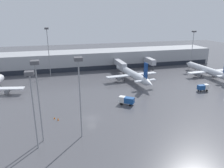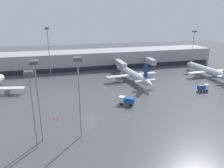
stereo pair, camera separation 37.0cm
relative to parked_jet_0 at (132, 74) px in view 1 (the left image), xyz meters
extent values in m
plane|color=#4C4C51|center=(-23.78, -32.13, -3.06)|extent=(320.00, 320.00, 0.00)
cube|color=#9EA0A5|center=(-23.78, 29.87, 1.44)|extent=(160.00, 16.00, 9.00)
cube|color=#1E232D|center=(-23.78, 21.82, -1.86)|extent=(156.80, 0.10, 2.40)
cube|color=#A8AAB2|center=(16.03, 16.70, 1.54)|extent=(2.60, 10.34, 2.80)
cylinder|color=#3F4247|center=(16.03, 12.13, -1.46)|extent=(0.44, 0.44, 3.20)
cube|color=#A8AAB2|center=(-1.22, 14.42, 1.54)|extent=(2.60, 14.90, 2.80)
cylinder|color=#3F4247|center=(-1.22, 7.57, -1.46)|extent=(0.44, 0.44, 3.20)
cylinder|color=silver|center=(-0.08, 0.76, 0.05)|extent=(5.85, 28.03, 3.03)
cone|color=silver|center=(-1.67, 16.28, 0.05)|extent=(3.20, 3.61, 2.88)
cone|color=silver|center=(1.57, -15.36, 0.05)|extent=(3.18, 4.80, 2.73)
cube|color=silver|center=(-0.01, 0.07, -0.56)|extent=(23.74, 5.16, 0.44)
cube|color=silver|center=(1.23, -11.99, 0.35)|extent=(9.07, 2.46, 0.35)
cube|color=navy|center=(1.23, -11.99, 4.21)|extent=(0.61, 2.52, 6.50)
cylinder|color=slate|center=(-6.58, -0.60, -1.47)|extent=(1.97, 3.21, 1.67)
cylinder|color=slate|center=(6.56, 0.74, -1.47)|extent=(1.97, 3.21, 1.67)
cylinder|color=#2D2D33|center=(-1.00, 9.77, -2.19)|extent=(0.20, 0.20, 1.74)
cylinder|color=#2D2D33|center=(-3.69, -1.01, -2.19)|extent=(0.20, 0.20, 1.74)
cylinder|color=#2D2D33|center=(3.82, -0.24, -2.19)|extent=(0.20, 0.20, 1.74)
cone|color=silver|center=(-54.96, 10.95, -0.26)|extent=(3.32, 3.66, 2.77)
cylinder|color=slate|center=(-50.31, -4.80, -1.72)|extent=(2.15, 3.35, 1.60)
cylinder|color=silver|center=(36.74, -2.25, -0.11)|extent=(4.06, 25.05, 3.06)
cone|color=silver|center=(36.17, 11.89, -0.11)|extent=(3.04, 3.48, 2.90)
cube|color=silver|center=(36.77, -2.88, -0.72)|extent=(20.52, 3.56, 0.44)
cylinder|color=slate|center=(31.05, -3.11, -1.64)|extent=(1.80, 3.07, 1.68)
cylinder|color=slate|center=(42.48, -2.64, -1.64)|extent=(1.80, 3.07, 1.68)
cylinder|color=#2D2D33|center=(36.41, 5.85, -2.27)|extent=(0.20, 0.20, 1.57)
cylinder|color=#2D2D33|center=(33.53, -3.63, -2.27)|extent=(0.20, 0.20, 1.57)
cylinder|color=#2D2D33|center=(40.06, -3.37, -2.27)|extent=(0.20, 0.20, 1.57)
cube|color=#19478C|center=(-10.17, -25.85, -1.44)|extent=(3.66, 3.44, 1.83)
cube|color=silver|center=(-12.16, -24.36, -1.39)|extent=(2.64, 2.64, 1.92)
cylinder|color=black|center=(-12.75, -25.04, -2.71)|extent=(0.71, 0.62, 0.70)
cylinder|color=black|center=(-11.69, -23.60, -2.71)|extent=(0.71, 0.62, 0.70)
cylinder|color=black|center=(-10.26, -26.89, -2.71)|extent=(0.71, 0.62, 0.70)
cylinder|color=black|center=(-9.19, -25.46, -2.71)|extent=(0.71, 0.62, 0.70)
cube|color=#19478C|center=(20.86, -20.32, -1.48)|extent=(2.63, 1.80, 1.74)
cube|color=silver|center=(22.93, -20.39, -1.38)|extent=(1.63, 1.68, 1.95)
cylinder|color=black|center=(23.02, -19.62, -2.71)|extent=(0.71, 0.27, 0.70)
cylinder|color=black|center=(22.97, -21.16, -2.71)|extent=(0.71, 0.27, 0.70)
cylinder|color=black|center=(20.43, -19.54, -2.71)|extent=(0.71, 0.27, 0.70)
cylinder|color=black|center=(20.38, -21.08, -2.71)|extent=(0.71, 0.27, 0.70)
cone|color=orange|center=(-33.00, -30.96, -2.66)|extent=(0.43, 0.43, 0.78)
cone|color=orange|center=(-33.99, -29.76, -2.77)|extent=(0.44, 0.44, 0.56)
cylinder|color=gray|center=(40.95, 16.68, 6.43)|extent=(0.30, 0.30, 18.96)
cube|color=#4C4C51|center=(40.95, 16.68, 16.31)|extent=(1.80, 1.80, 0.80)
cylinder|color=gray|center=(-35.09, 16.70, 7.83)|extent=(0.30, 0.30, 21.77)
cube|color=#4C4C51|center=(-35.09, 16.70, 19.11)|extent=(1.80, 1.80, 0.80)
cylinder|color=gray|center=(-37.68, -43.32, 5.37)|extent=(0.30, 0.30, 16.85)
cube|color=#4C4C51|center=(-37.68, -43.32, 14.19)|extent=(1.80, 1.80, 0.80)
cylinder|color=gray|center=(-27.64, -41.07, 6.31)|extent=(0.30, 0.30, 18.73)
cube|color=#4C4C51|center=(-27.64, -41.07, 16.07)|extent=(1.80, 1.80, 0.80)
cylinder|color=gray|center=(-36.66, -40.73, 6.15)|extent=(0.30, 0.30, 18.40)
cube|color=#4C4C51|center=(-36.66, -40.73, 15.75)|extent=(1.80, 1.80, 0.80)
camera|label=1|loc=(-32.52, -88.05, 25.45)|focal=35.00mm
camera|label=2|loc=(-32.16, -88.14, 25.45)|focal=35.00mm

